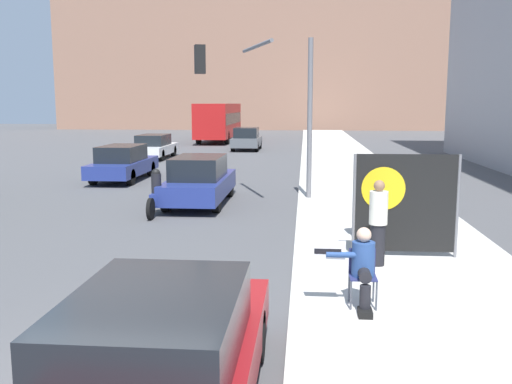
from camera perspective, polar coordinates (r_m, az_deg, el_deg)
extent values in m
cube|color=beige|center=(20.72, 10.32, 0.17)|extent=(4.34, 90.00, 0.15)
cube|color=#936B56|center=(74.66, 1.68, 18.36)|extent=(52.00, 12.00, 30.96)
cylinder|color=#474C56|center=(8.61, 9.47, -10.17)|extent=(0.03, 0.03, 0.44)
cylinder|color=#474C56|center=(8.65, 11.96, -10.16)|extent=(0.03, 0.03, 0.44)
cylinder|color=#474C56|center=(8.96, 9.29, -9.40)|extent=(0.03, 0.03, 0.44)
cylinder|color=#474C56|center=(8.99, 11.67, -9.39)|extent=(0.03, 0.03, 0.44)
cube|color=navy|center=(8.73, 10.64, -8.36)|extent=(0.40, 0.40, 0.02)
cube|color=navy|center=(8.85, 10.56, -6.76)|extent=(0.40, 0.02, 0.38)
cylinder|color=black|center=(8.55, 10.77, -8.03)|extent=(0.18, 0.42, 0.18)
cylinder|color=black|center=(8.45, 10.84, -10.57)|extent=(0.16, 0.16, 0.44)
cube|color=black|center=(8.45, 10.85, -11.78)|extent=(0.20, 0.28, 0.10)
cylinder|color=navy|center=(8.68, 10.67, -6.60)|extent=(0.34, 0.34, 0.52)
sphere|color=beige|center=(8.59, 10.74, -4.22)|extent=(0.22, 0.22, 0.22)
cylinder|color=navy|center=(8.56, 8.55, -6.22)|extent=(0.45, 0.09, 0.09)
cube|color=white|center=(8.53, 7.19, -5.89)|extent=(0.52, 0.02, 0.32)
cube|color=black|center=(8.52, 7.19, -5.91)|extent=(0.40, 0.01, 0.08)
cylinder|color=black|center=(10.93, 12.04, -5.17)|extent=(0.28, 0.28, 0.78)
cylinder|color=silver|center=(10.79, 12.16, -1.55)|extent=(0.34, 0.34, 0.62)
sphere|color=#936B4C|center=(10.72, 12.23, 0.62)|extent=(0.21, 0.21, 0.21)
cylinder|color=#424247|center=(13.03, 10.40, -2.87)|extent=(0.28, 0.28, 0.78)
cylinder|color=#9E9EA3|center=(12.90, 10.48, 0.18)|extent=(0.34, 0.34, 0.62)
sphere|color=beige|center=(12.85, 10.54, 2.00)|extent=(0.21, 0.21, 0.21)
cylinder|color=slate|center=(11.42, 9.77, -1.30)|extent=(0.06, 0.06, 2.03)
cylinder|color=slate|center=(11.76, 19.51, -1.39)|extent=(0.06, 0.06, 2.03)
cube|color=black|center=(11.54, 14.72, -1.11)|extent=(2.00, 0.02, 1.93)
cylinder|color=yellow|center=(11.41, 12.62, 0.33)|extent=(0.85, 0.01, 0.85)
cylinder|color=slate|center=(18.23, 5.40, 7.26)|extent=(0.16, 0.16, 5.02)
cylinder|color=slate|center=(17.81, 0.06, 14.37)|extent=(1.22, 3.32, 0.11)
cube|color=black|center=(17.44, -5.63, 13.06)|extent=(0.38, 0.38, 0.84)
sphere|color=green|center=(17.42, -5.62, 12.15)|extent=(0.18, 0.18, 0.18)
cube|color=maroon|center=(6.01, -9.39, -17.21)|extent=(1.84, 4.54, 0.50)
cube|color=black|center=(5.63, -10.00, -12.93)|extent=(1.58, 2.36, 0.61)
cylinder|color=black|center=(7.54, -12.79, -13.44)|extent=(0.22, 0.64, 0.64)
cylinder|color=black|center=(7.24, -0.07, -14.19)|extent=(0.22, 0.64, 0.64)
cube|color=navy|center=(18.10, -5.62, 0.59)|extent=(1.70, 4.67, 0.58)
cube|color=black|center=(17.84, -5.76, 2.49)|extent=(1.47, 2.43, 0.67)
cylinder|color=black|center=(19.68, -6.97, 0.52)|extent=(0.22, 0.64, 0.64)
cylinder|color=black|center=(19.43, -2.68, 0.47)|extent=(0.22, 0.64, 0.64)
cylinder|color=black|center=(16.90, -8.97, -0.90)|extent=(0.22, 0.64, 0.64)
cylinder|color=black|center=(16.61, -4.00, -0.98)|extent=(0.22, 0.64, 0.64)
cube|color=navy|center=(24.25, -13.11, 2.45)|extent=(1.72, 4.76, 0.54)
cube|color=black|center=(24.01, -13.30, 3.80)|extent=(1.48, 2.48, 0.64)
cylinder|color=black|center=(25.90, -13.67, 2.33)|extent=(0.22, 0.64, 0.64)
cylinder|color=black|center=(25.46, -10.46, 2.33)|extent=(0.22, 0.64, 0.64)
cylinder|color=black|center=(23.14, -15.98, 1.49)|extent=(0.22, 0.64, 0.64)
cylinder|color=black|center=(22.65, -12.43, 1.47)|extent=(0.22, 0.64, 0.64)
cube|color=white|center=(33.44, -10.12, 4.22)|extent=(1.76, 4.71, 0.50)
cube|color=black|center=(33.22, -10.23, 5.15)|extent=(1.52, 2.45, 0.61)
cylinder|color=black|center=(35.06, -10.72, 4.08)|extent=(0.22, 0.64, 0.64)
cylinder|color=black|center=(34.68, -8.25, 4.09)|extent=(0.22, 0.64, 0.64)
cylinder|color=black|center=(32.27, -12.10, 3.63)|extent=(0.22, 0.64, 0.64)
cylinder|color=black|center=(31.86, -9.44, 3.64)|extent=(0.22, 0.64, 0.64)
cube|color=#565B60|center=(38.88, -0.93, 5.05)|extent=(1.80, 4.13, 0.59)
cube|color=black|center=(38.68, -0.96, 5.96)|extent=(1.55, 2.15, 0.67)
cylinder|color=black|center=(40.26, -1.87, 4.83)|extent=(0.22, 0.64, 0.64)
cylinder|color=black|center=(40.10, 0.38, 4.81)|extent=(0.22, 0.64, 0.64)
cylinder|color=black|center=(37.72, -2.33, 4.55)|extent=(0.22, 0.64, 0.64)
cylinder|color=black|center=(37.56, 0.07, 4.54)|extent=(0.22, 0.64, 0.64)
cube|color=red|center=(47.56, -3.75, 7.20)|extent=(2.53, 10.01, 2.68)
cube|color=black|center=(47.56, -3.75, 7.38)|extent=(2.55, 9.51, 0.87)
cylinder|color=black|center=(50.85, -4.46, 5.87)|extent=(0.30, 1.04, 1.04)
cylinder|color=black|center=(50.54, -1.95, 5.87)|extent=(0.30, 1.04, 1.04)
cylinder|color=black|center=(44.75, -5.75, 5.45)|extent=(0.30, 1.04, 1.04)
cylinder|color=black|center=(44.39, -2.91, 5.45)|extent=(0.30, 1.04, 1.04)
cube|color=navy|center=(16.46, -9.86, -0.62)|extent=(0.24, 0.86, 0.32)
cylinder|color=black|center=(16.35, -9.94, 0.72)|extent=(0.28, 0.28, 0.63)
sphere|color=black|center=(16.31, -9.97, 1.88)|extent=(0.24, 0.24, 0.24)
cylinder|color=black|center=(17.17, -9.24, -0.82)|extent=(0.10, 0.60, 0.60)
cylinder|color=black|center=(15.81, -10.50, -1.68)|extent=(0.10, 0.60, 0.60)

